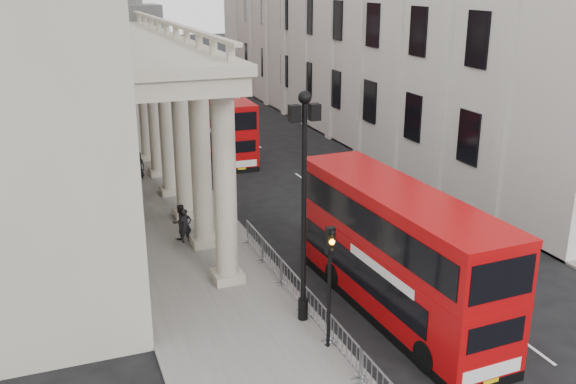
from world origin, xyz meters
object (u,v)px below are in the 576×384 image
object	(u,v)px
lamp_post_south	(304,194)
traffic_light	(330,265)
bus_far	(223,123)
lamp_post_mid	(197,109)
pedestrian_a	(186,226)
bus_near	(396,249)
lamp_post_north	(150,72)
pedestrian_c	(139,165)
pedestrian_b	(180,222)

from	to	relation	value
lamp_post_south	traffic_light	xyz separation A→B (m)	(0.10, -2.02, -1.80)
traffic_light	bus_far	distance (m)	26.00
lamp_post_mid	pedestrian_a	xyz separation A→B (m)	(-2.42, -7.40, -3.98)
bus_near	traffic_light	bearing A→B (deg)	-156.99
lamp_post_north	pedestrian_a	distance (m)	23.86
lamp_post_mid	lamp_post_north	world-z (taller)	same
lamp_post_north	bus_near	distance (m)	32.67
lamp_post_mid	pedestrian_c	xyz separation A→B (m)	(-2.96, 3.75, -3.96)
bus_near	lamp_post_south	bearing A→B (deg)	171.20
lamp_post_north	pedestrian_b	xyz separation A→B (m)	(-2.58, -22.94, -3.93)
traffic_light	pedestrian_b	xyz separation A→B (m)	(-2.68, 11.08, -2.13)
pedestrian_b	lamp_post_south	bearing A→B (deg)	80.71
lamp_post_south	pedestrian_b	xyz separation A→B (m)	(-2.58, 9.06, -3.93)
bus_near	pedestrian_c	bearing A→B (deg)	105.36
lamp_post_south	lamp_post_north	distance (m)	32.00
lamp_post_south	pedestrian_a	size ratio (longest dim) A/B	5.15
lamp_post_north	lamp_post_south	bearing A→B (deg)	-90.00
lamp_post_south	traffic_light	bearing A→B (deg)	-87.16
lamp_post_south	lamp_post_north	bearing A→B (deg)	90.00
lamp_post_south	pedestrian_a	distance (m)	9.78
pedestrian_a	pedestrian_b	bearing A→B (deg)	97.09
traffic_light	lamp_post_south	bearing A→B (deg)	92.84
traffic_light	bus_far	world-z (taller)	traffic_light
pedestrian_b	pedestrian_c	xyz separation A→B (m)	(-0.38, 10.69, -0.03)
lamp_post_south	traffic_light	distance (m)	2.71
bus_near	pedestrian_b	xyz separation A→B (m)	(-6.10, 9.45, -1.50)
pedestrian_c	lamp_post_mid	bearing A→B (deg)	-19.55
lamp_post_mid	bus_far	distance (m)	8.91
lamp_post_north	traffic_light	distance (m)	34.07
bus_far	pedestrian_a	size ratio (longest dim) A/B	6.21
lamp_post_north	pedestrian_b	bearing A→B (deg)	-96.42
bus_far	pedestrian_b	bearing A→B (deg)	-110.96
lamp_post_south	lamp_post_north	world-z (taller)	same
lamp_post_north	bus_near	size ratio (longest dim) A/B	0.75
pedestrian_a	traffic_light	bearing A→B (deg)	-88.57
pedestrian_a	pedestrian_b	world-z (taller)	pedestrian_b
lamp_post_mid	pedestrian_a	distance (m)	8.75
pedestrian_a	pedestrian_c	size ratio (longest dim) A/B	0.98
bus_near	pedestrian_c	world-z (taller)	bus_near
bus_near	bus_far	world-z (taller)	bus_near
lamp_post_north	traffic_light	bearing A→B (deg)	-89.83
bus_near	pedestrian_b	world-z (taller)	bus_near
bus_far	pedestrian_a	distance (m)	16.32
lamp_post_mid	bus_far	size ratio (longest dim) A/B	0.83
lamp_post_mid	pedestrian_a	world-z (taller)	lamp_post_mid
pedestrian_b	bus_far	bearing A→B (deg)	-137.83
lamp_post_mid	pedestrian_c	size ratio (longest dim) A/B	5.03
pedestrian_b	pedestrian_a	bearing A→B (deg)	83.83
traffic_light	pedestrian_b	bearing A→B (deg)	103.61
lamp_post_south	pedestrian_c	size ratio (longest dim) A/B	5.03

